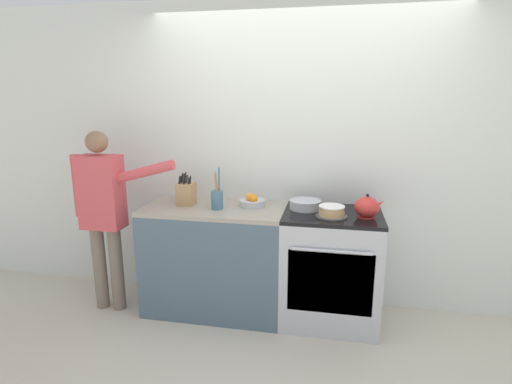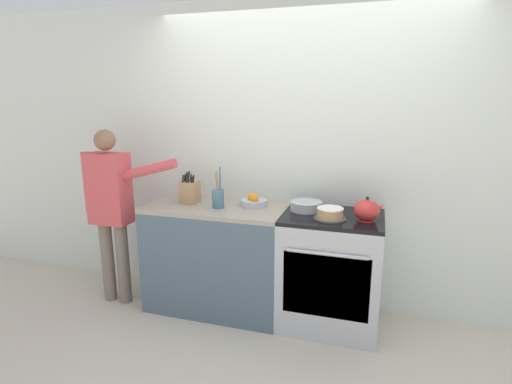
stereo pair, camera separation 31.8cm
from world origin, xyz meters
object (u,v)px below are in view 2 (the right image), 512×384
(layer_cake, at_px, (330,214))
(utensil_crock, at_px, (218,198))
(tea_kettle, at_px, (367,210))
(mixing_bowl, at_px, (306,206))
(person_baker, at_px, (111,203))
(knife_block, at_px, (190,192))
(stove_range, at_px, (330,271))
(fruit_bowl, at_px, (254,202))

(layer_cake, relative_size, utensil_crock, 0.70)
(tea_kettle, bearing_deg, mixing_bowl, 163.80)
(layer_cake, distance_m, person_baker, 1.87)
(mixing_bowl, bearing_deg, knife_block, -176.79)
(stove_range, xyz_separation_m, utensil_crock, (-0.93, -0.05, 0.54))
(mixing_bowl, xyz_separation_m, person_baker, (-1.65, -0.25, -0.04))
(layer_cake, distance_m, fruit_bowl, 0.68)
(tea_kettle, bearing_deg, person_baker, -176.86)
(fruit_bowl, bearing_deg, knife_block, -174.36)
(tea_kettle, relative_size, fruit_bowl, 1.06)
(layer_cake, relative_size, person_baker, 0.16)
(mixing_bowl, bearing_deg, tea_kettle, -16.20)
(stove_range, bearing_deg, layer_cake, -96.16)
(tea_kettle, height_order, fruit_bowl, tea_kettle)
(layer_cake, height_order, knife_block, knife_block)
(fruit_bowl, xyz_separation_m, person_baker, (-1.21, -0.25, -0.04))
(stove_range, xyz_separation_m, tea_kettle, (0.25, -0.06, 0.54))
(knife_block, distance_m, fruit_bowl, 0.56)
(knife_block, distance_m, utensil_crock, 0.30)
(layer_cake, xyz_separation_m, person_baker, (-1.87, -0.08, -0.04))
(knife_block, relative_size, person_baker, 0.18)
(fruit_bowl, height_order, person_baker, person_baker)
(layer_cake, height_order, mixing_bowl, layer_cake)
(knife_block, relative_size, fruit_bowl, 1.29)
(tea_kettle, bearing_deg, utensil_crock, 179.74)
(knife_block, bearing_deg, person_baker, -163.10)
(stove_range, xyz_separation_m, fruit_bowl, (-0.67, 0.08, 0.50))
(layer_cake, bearing_deg, person_baker, -177.68)
(stove_range, bearing_deg, utensil_crock, -176.87)
(stove_range, height_order, fruit_bowl, fruit_bowl)
(tea_kettle, xyz_separation_m, utensil_crock, (-1.18, 0.01, 0.00))
(utensil_crock, xyz_separation_m, fruit_bowl, (0.26, 0.13, -0.05))
(tea_kettle, bearing_deg, knife_block, 176.81)
(knife_block, bearing_deg, tea_kettle, -3.19)
(utensil_crock, bearing_deg, person_baker, -172.67)
(stove_range, bearing_deg, knife_block, 178.78)
(knife_block, height_order, fruit_bowl, knife_block)
(mixing_bowl, height_order, person_baker, person_baker)
(utensil_crock, bearing_deg, layer_cake, -2.89)
(knife_block, distance_m, person_baker, 0.69)
(layer_cake, xyz_separation_m, fruit_bowl, (-0.66, 0.18, -0.00))
(layer_cake, xyz_separation_m, mixing_bowl, (-0.21, 0.18, -0.00))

